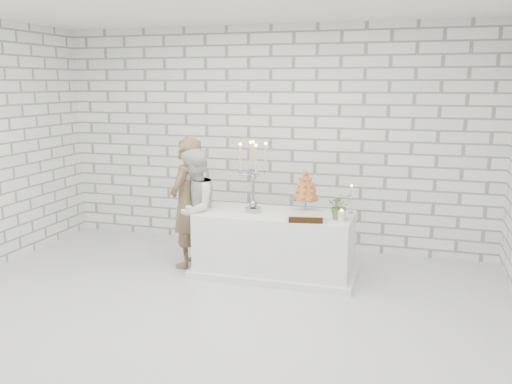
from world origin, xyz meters
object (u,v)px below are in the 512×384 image
Objects in this scene: cake_table at (275,244)px; groom at (187,203)px; bride at (194,210)px; candelabra at (253,177)px; croquembouche at (306,191)px.

groom reaches higher than cake_table.
cake_table is 1.22× the size of bride.
candelabra is (0.74, 0.05, 0.43)m from bride.
bride is 0.86m from candelabra.
bride is (0.12, -0.08, -0.06)m from groom.
cake_table is 0.73m from croquembouche.
groom is at bearing -174.03° from croquembouche.
croquembouche reaches higher than cake_table.
candelabra is (0.85, -0.03, 0.37)m from groom.
candelabra is at bearing -162.82° from croquembouche.
cake_table is at bearing -154.42° from croquembouche.
croquembouche is at bearing 17.18° from candelabra.
croquembouche is at bearing 25.58° from cake_table.
croquembouche is (0.59, 0.18, -0.17)m from candelabra.
candelabra reaches higher than cake_table.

